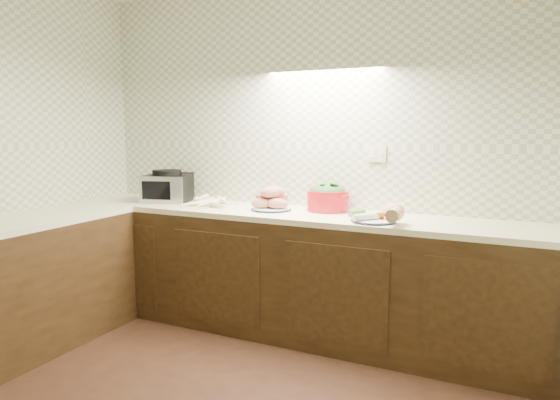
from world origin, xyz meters
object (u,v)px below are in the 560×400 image
at_px(toaster_oven, 167,187).
at_px(sweet_potato_plate, 272,201).
at_px(parsnip_pile, 205,202).
at_px(veg_plate, 383,215).
at_px(dutch_oven, 328,197).
at_px(onion_bowl, 277,202).

height_order(toaster_oven, sweet_potato_plate, toaster_oven).
relative_size(parsnip_pile, veg_plate, 0.96).
bearing_deg(veg_plate, sweet_potato_plate, 170.32).
relative_size(toaster_oven, parsnip_pile, 1.12).
relative_size(toaster_oven, dutch_oven, 1.07).
xyz_separation_m(parsnip_pile, sweet_potato_plate, (0.56, 0.03, 0.04)).
relative_size(dutch_oven, veg_plate, 1.00).
height_order(sweet_potato_plate, veg_plate, sweet_potato_plate).
relative_size(onion_bowl, veg_plate, 0.39).
relative_size(sweet_potato_plate, veg_plate, 0.75).
relative_size(sweet_potato_plate, onion_bowl, 1.90).
distance_m(parsnip_pile, onion_bowl, 0.57).
relative_size(toaster_oven, veg_plate, 1.07).
relative_size(sweet_potato_plate, dutch_oven, 0.75).
xyz_separation_m(onion_bowl, veg_plate, (0.88, -0.26, 0.00)).
bearing_deg(toaster_oven, onion_bowl, -10.10).
relative_size(toaster_oven, sweet_potato_plate, 1.44).
distance_m(dutch_oven, veg_plate, 0.56).
bearing_deg(toaster_oven, sweet_potato_plate, -16.78).
height_order(dutch_oven, veg_plate, dutch_oven).
bearing_deg(parsnip_pile, dutch_oven, 10.32).
height_order(toaster_oven, onion_bowl, toaster_oven).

